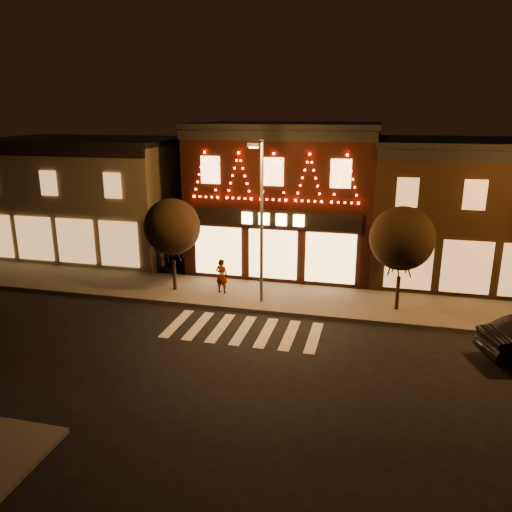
% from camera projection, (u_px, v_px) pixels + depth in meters
% --- Properties ---
extents(ground, '(120.00, 120.00, 0.00)m').
position_uv_depth(ground, '(213.00, 377.00, 17.55)').
color(ground, black).
rests_on(ground, ground).
extents(sidewalk_far, '(44.00, 4.00, 0.15)m').
position_uv_depth(sidewalk_far, '(304.00, 300.00, 24.53)').
color(sidewalk_far, '#47423D').
rests_on(sidewalk_far, ground).
extents(building_left, '(12.20, 8.28, 7.30)m').
position_uv_depth(building_left, '(90.00, 195.00, 32.58)').
color(building_left, '#69614B').
rests_on(building_left, ground).
extents(building_pulp, '(10.20, 8.34, 8.30)m').
position_uv_depth(building_pulp, '(288.00, 196.00, 29.43)').
color(building_pulp, black).
rests_on(building_pulp, ground).
extents(building_right_a, '(9.20, 8.28, 7.50)m').
position_uv_depth(building_right_a, '(459.00, 210.00, 27.37)').
color(building_right_a, '#322111').
rests_on(building_right_a, ground).
extents(streetlamp_mid, '(0.48, 1.73, 7.58)m').
position_uv_depth(streetlamp_mid, '(261.00, 211.00, 22.68)').
color(streetlamp_mid, '#59595E').
rests_on(streetlamp_mid, sidewalk_far).
extents(tree_left, '(2.79, 2.79, 4.67)m').
position_uv_depth(tree_left, '(172.00, 227.00, 24.84)').
color(tree_left, black).
rests_on(tree_left, sidewalk_far).
extents(tree_right, '(2.86, 2.86, 4.78)m').
position_uv_depth(tree_right, '(402.00, 239.00, 22.25)').
color(tree_right, black).
rests_on(tree_right, sidewalk_far).
extents(pedestrian, '(0.69, 0.51, 1.75)m').
position_uv_depth(pedestrian, '(222.00, 276.00, 25.03)').
color(pedestrian, gray).
rests_on(pedestrian, sidewalk_far).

